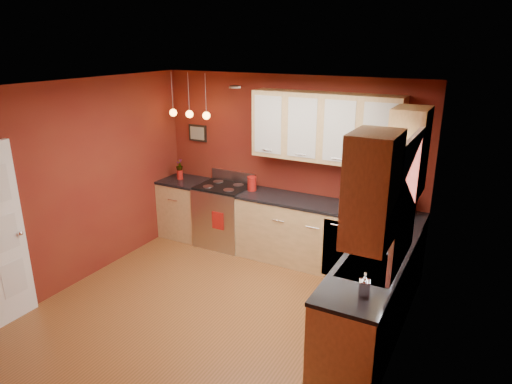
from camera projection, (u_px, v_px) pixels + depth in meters
The scene contains 26 objects.
floor at pixel (210, 317), 5.26m from camera, with size 4.20×4.20×0.00m, color brown.
ceiling at pixel (201, 88), 4.44m from camera, with size 4.00×4.20×0.02m, color beige.
wall_back at pixel (288, 166), 6.61m from camera, with size 4.00×0.02×2.60m, color maroon.
wall_front at pixel (32, 310), 3.09m from camera, with size 4.00×0.02×2.60m, color maroon.
wall_left at pixel (74, 185), 5.74m from camera, with size 0.02×4.20×2.60m, color maroon.
wall_right at pixel (398, 251), 3.95m from camera, with size 0.02×4.20×2.60m, color maroon.
base_cabinets_back_left at pixel (186, 209), 7.36m from camera, with size 0.70×0.60×0.90m, color tan.
base_cabinets_back_right at pixel (325, 237), 6.30m from camera, with size 2.54×0.60×0.90m, color tan.
base_cabinets_right at pixel (369, 303), 4.73m from camera, with size 0.60×2.10×0.90m, color tan.
counter_back_left at pixel (184, 181), 7.21m from camera, with size 0.70×0.62×0.04m, color black.
counter_back_right at pixel (327, 206), 6.15m from camera, with size 2.54×0.62×0.04m, color black.
counter_right at pixel (373, 262), 4.59m from camera, with size 0.62×2.10×0.04m, color black.
gas_range at pixel (224, 215), 7.03m from camera, with size 0.76×0.64×1.11m.
dishwasher_front at pixel (345, 251), 5.89m from camera, with size 0.60×0.02×0.80m, color #B4B5B9.
sink at pixel (369, 269), 4.46m from camera, with size 0.50×0.70×0.33m.
window at pixel (406, 199), 4.09m from camera, with size 0.06×1.02×1.22m.
upper_cabinets_back at pixel (325, 127), 5.98m from camera, with size 2.00×0.35×0.90m, color tan.
upper_cabinets_right at pixel (393, 168), 4.10m from camera, with size 0.35×1.95×0.90m, color tan.
wall_picture at pixel (198, 133), 7.17m from camera, with size 0.32×0.03×0.26m, color black.
pendant_lights at pixel (189, 114), 6.74m from camera, with size 0.71×0.11×0.66m.
red_canister at pixel (252, 184), 6.67m from camera, with size 0.14×0.14×0.21m.
red_vase at pixel (180, 175), 7.23m from camera, with size 0.09×0.09×0.15m, color #A21611.
flowers at pixel (179, 165), 7.18m from camera, with size 0.11×0.11×0.20m, color #A21611.
coffee_maker at pixel (403, 204), 5.76m from camera, with size 0.20×0.20×0.28m.
soap_pump at pixel (365, 284), 3.92m from camera, with size 0.09×0.10×0.21m, color white.
dish_towel at pixel (218, 221), 6.69m from camera, with size 0.19×0.01×0.27m, color #A21611.
Camera 1 is at (2.61, -3.74, 3.04)m, focal length 32.00 mm.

